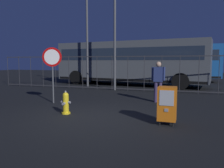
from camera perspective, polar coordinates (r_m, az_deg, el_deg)
ground_plane at (r=6.97m, az=-5.55°, el=-8.26°), size 60.00×60.00×0.00m
fire_hydrant at (r=7.40m, az=-11.59°, el=-4.73°), size 0.33×0.32×0.75m
newspaper_box_primary at (r=6.17m, az=13.73°, el=-4.82°), size 0.48×0.42×1.02m
stop_sign at (r=9.33m, az=-14.83°, el=5.07°), size 0.71×0.31×2.23m
pedestrian at (r=9.39m, az=11.57°, el=1.15°), size 0.55×0.22×1.67m
fence_barrier at (r=12.80m, az=6.04°, el=2.77°), size 18.03×0.04×2.00m
bus_near at (r=15.96m, az=4.51°, el=5.86°), size 10.73×3.79×3.00m
bus_far at (r=19.91m, az=10.50°, el=5.77°), size 10.61×3.21×3.00m
street_light_near_left at (r=13.33m, az=0.71°, el=15.80°), size 0.32×0.32×6.89m
street_light_near_right at (r=15.44m, az=-6.34°, el=15.77°), size 0.32×0.32×7.60m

